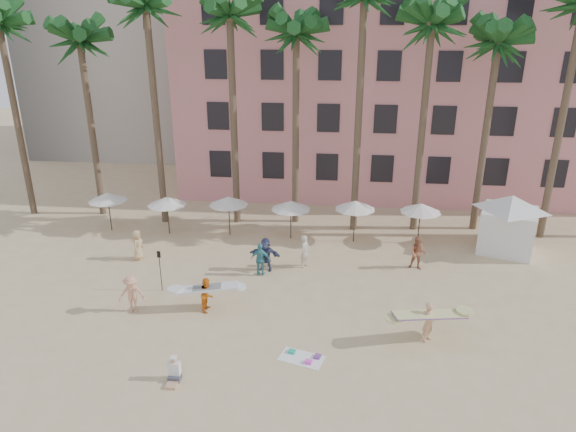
% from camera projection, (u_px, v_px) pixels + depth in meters
% --- Properties ---
extents(ground, '(120.00, 120.00, 0.00)m').
position_uv_depth(ground, '(283.00, 358.00, 21.24)').
color(ground, '#D1B789').
rests_on(ground, ground).
extents(pink_hotel, '(35.00, 14.00, 16.00)m').
position_uv_depth(pink_hotel, '(406.00, 87.00, 41.82)').
color(pink_hotel, '#DA8784').
rests_on(pink_hotel, ground).
extents(palm_row, '(44.40, 5.40, 16.30)m').
position_uv_depth(palm_row, '(321.00, 22.00, 30.50)').
color(palm_row, brown).
rests_on(palm_row, ground).
extents(umbrella_row, '(22.50, 2.70, 2.73)m').
position_uv_depth(umbrella_row, '(259.00, 203.00, 32.33)').
color(umbrella_row, '#332B23').
rests_on(umbrella_row, ground).
extents(cabana, '(5.76, 5.76, 3.50)m').
position_uv_depth(cabana, '(509.00, 218.00, 30.52)').
color(cabana, silver).
rests_on(cabana, ground).
extents(beach_towel, '(2.01, 1.47, 0.14)m').
position_uv_depth(beach_towel, '(303.00, 357.00, 21.20)').
color(beach_towel, white).
rests_on(beach_towel, ground).
extents(carrier_yellow, '(3.32, 1.68, 1.85)m').
position_uv_depth(carrier_yellow, '(429.00, 320.00, 22.03)').
color(carrier_yellow, tan).
rests_on(carrier_yellow, ground).
extents(carrier_white, '(3.08, 1.29, 1.68)m').
position_uv_depth(carrier_white, '(207.00, 293.00, 24.47)').
color(carrier_white, orange).
rests_on(carrier_white, ground).
extents(beachgoers, '(16.83, 7.06, 1.92)m').
position_uv_depth(beachgoers, '(251.00, 261.00, 27.61)').
color(beachgoers, beige).
rests_on(beachgoers, ground).
extents(paddle, '(0.18, 0.04, 2.23)m').
position_uv_depth(paddle, '(160.00, 266.00, 26.06)').
color(paddle, black).
rests_on(paddle, ground).
extents(seated_man, '(0.46, 0.80, 1.04)m').
position_uv_depth(seated_man, '(174.00, 373.00, 19.77)').
color(seated_man, '#3F3F4C').
rests_on(seated_man, ground).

